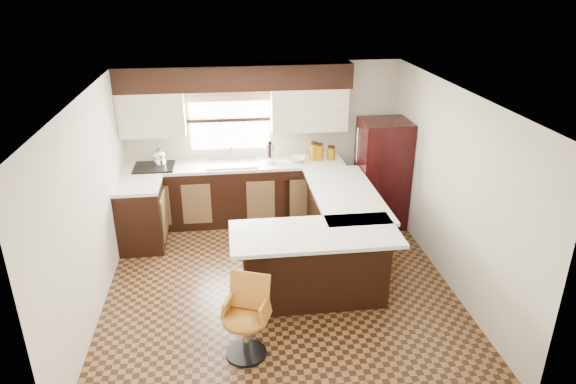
{
  "coord_description": "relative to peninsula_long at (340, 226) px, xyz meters",
  "views": [
    {
      "loc": [
        -0.57,
        -5.42,
        3.6
      ],
      "look_at": [
        0.17,
        0.45,
        1.06
      ],
      "focal_mm": 32.0,
      "sensor_mm": 36.0,
      "label": 1
    }
  ],
  "objects": [
    {
      "name": "counter_pen_long",
      "position": [
        0.05,
        0.0,
        0.47
      ],
      "size": [
        0.84,
        1.95,
        0.04
      ],
      "primitive_type": "cube",
      "color": "silver",
      "rests_on": "peninsula_long"
    },
    {
      "name": "bar_chair",
      "position": [
        -1.37,
        -1.85,
        -0.02
      ],
      "size": [
        0.59,
        0.59,
        0.85
      ],
      "primitive_type": null,
      "rotation": [
        0.0,
        0.0,
        -0.38
      ],
      "color": "#B67223",
      "rests_on": "floor"
    },
    {
      "name": "canister_small",
      "position": [
        0.12,
        1.3,
        0.59
      ],
      "size": [
        0.12,
        0.12,
        0.19
      ],
      "primitive_type": "cylinder",
      "color": "#996508",
      "rests_on": "counter_back"
    },
    {
      "name": "counter_left",
      "position": [
        -2.7,
        0.62,
        0.47
      ],
      "size": [
        0.6,
        0.7,
        0.04
      ],
      "primitive_type": "cube",
      "color": "silver",
      "rests_on": "base_cab_left"
    },
    {
      "name": "cooktop",
      "position": [
        -2.55,
        1.25,
        0.51
      ],
      "size": [
        0.58,
        0.5,
        0.02
      ],
      "primitive_type": "cube",
      "color": "black",
      "rests_on": "counter_back"
    },
    {
      "name": "canister_med",
      "position": [
        -0.07,
        1.3,
        0.61
      ],
      "size": [
        0.12,
        0.12,
        0.23
      ],
      "primitive_type": "cylinder",
      "color": "#996508",
      "rests_on": "counter_back"
    },
    {
      "name": "wall_back",
      "position": [
        -0.9,
        1.58,
        0.75
      ],
      "size": [
        4.4,
        0.0,
        4.4
      ],
      "primitive_type": "plane",
      "rotation": [
        1.57,
        0.0,
        0.0
      ],
      "color": "beige",
      "rests_on": "floor"
    },
    {
      "name": "refrigerator",
      "position": [
        0.83,
        0.93,
        0.37
      ],
      "size": [
        0.7,
        0.67,
        1.63
      ],
      "primitive_type": "cube",
      "color": "black",
      "rests_on": "floor"
    },
    {
      "name": "window_pane",
      "position": [
        -1.4,
        1.56,
        1.1
      ],
      "size": [
        1.2,
        0.02,
        0.9
      ],
      "primitive_type": "cube",
      "color": "white",
      "rests_on": "wall_back"
    },
    {
      "name": "soffit",
      "position": [
        -1.3,
        1.4,
        1.77
      ],
      "size": [
        3.4,
        0.35,
        0.36
      ],
      "primitive_type": "cube",
      "color": "black",
      "rests_on": "wall_back"
    },
    {
      "name": "sink",
      "position": [
        -1.4,
        1.25,
        0.51
      ],
      "size": [
        0.75,
        0.45,
        0.03
      ],
      "primitive_type": "cube",
      "color": "#B2B2B7",
      "rests_on": "counter_back"
    },
    {
      "name": "counter_pen_return",
      "position": [
        -0.55,
        -1.06,
        0.47
      ],
      "size": [
        1.89,
        0.84,
        0.04
      ],
      "primitive_type": "cube",
      "color": "silver",
      "rests_on": "peninsula_return"
    },
    {
      "name": "wall_right",
      "position": [
        1.2,
        -0.62,
        0.75
      ],
      "size": [
        0.0,
        4.4,
        4.4
      ],
      "primitive_type": "plane",
      "rotation": [
        1.57,
        0.0,
        -1.57
      ],
      "color": "beige",
      "rests_on": "floor"
    },
    {
      "name": "valance",
      "position": [
        -1.4,
        1.52,
        1.49
      ],
      "size": [
        1.3,
        0.06,
        0.18
      ],
      "primitive_type": "cube",
      "color": "#D19B93",
      "rests_on": "wall_back"
    },
    {
      "name": "dishwasher",
      "position": [
        -0.35,
        0.99,
        -0.02
      ],
      "size": [
        0.58,
        0.03,
        0.78
      ],
      "primitive_type": "cube",
      "color": "black",
      "rests_on": "floor"
    },
    {
      "name": "floor",
      "position": [
        -0.9,
        -0.62,
        -0.45
      ],
      "size": [
        4.4,
        4.4,
        0.0
      ],
      "primitive_type": "plane",
      "color": "#49301A",
      "rests_on": "ground"
    },
    {
      "name": "base_cab_left",
      "position": [
        -2.7,
        0.62,
        0.0
      ],
      "size": [
        0.6,
        0.7,
        0.9
      ],
      "primitive_type": "cube",
      "color": "black",
      "rests_on": "floor"
    },
    {
      "name": "upper_cab_left",
      "position": [
        -2.52,
        1.4,
        1.27
      ],
      "size": [
        0.94,
        0.35,
        0.64
      ],
      "primitive_type": "cube",
      "color": "beige",
      "rests_on": "wall_back"
    },
    {
      "name": "percolator",
      "position": [
        -0.83,
        1.28,
        0.65
      ],
      "size": [
        0.13,
        0.13,
        0.3
      ],
      "primitive_type": "cylinder",
      "color": "silver",
      "rests_on": "counter_back"
    },
    {
      "name": "mixing_bowl",
      "position": [
        -0.42,
        1.27,
        0.53
      ],
      "size": [
        0.29,
        0.29,
        0.07
      ],
      "primitive_type": "imported",
      "rotation": [
        0.0,
        0.0,
        -0.11
      ],
      "color": "white",
      "rests_on": "counter_back"
    },
    {
      "name": "counter_back",
      "position": [
        -1.35,
        1.28,
        0.47
      ],
      "size": [
        3.3,
        0.6,
        0.04
      ],
      "primitive_type": "cube",
      "color": "silver",
      "rests_on": "base_cab_back"
    },
    {
      "name": "ceiling",
      "position": [
        -0.9,
        -0.62,
        1.95
      ],
      "size": [
        4.4,
        4.4,
        0.0
      ],
      "primitive_type": "plane",
      "rotation": [
        3.14,
        0.0,
        0.0
      ],
      "color": "silver",
      "rests_on": "wall_back"
    },
    {
      "name": "base_cab_back",
      "position": [
        -1.35,
        1.28,
        0.0
      ],
      "size": [
        3.3,
        0.6,
        0.9
      ],
      "primitive_type": "cube",
      "color": "black",
      "rests_on": "floor"
    },
    {
      "name": "wall_left",
      "position": [
        -3.0,
        -0.62,
        0.75
      ],
      "size": [
        0.0,
        4.4,
        4.4
      ],
      "primitive_type": "plane",
      "rotation": [
        1.57,
        0.0,
        1.57
      ],
      "color": "beige",
      "rests_on": "floor"
    },
    {
      "name": "upper_cab_right",
      "position": [
        -0.22,
        1.4,
        1.27
      ],
      "size": [
        1.14,
        0.35,
        0.64
      ],
      "primitive_type": "cube",
      "color": "beige",
      "rests_on": "wall_back"
    },
    {
      "name": "canister_large",
      "position": [
        -0.15,
        1.3,
        0.62
      ],
      "size": [
        0.12,
        0.12,
        0.26
      ],
      "primitive_type": "cylinder",
      "color": "#996508",
      "rests_on": "counter_back"
    },
    {
      "name": "peninsula_long",
      "position": [
        0.0,
        0.0,
        0.0
      ],
      "size": [
        0.6,
        1.95,
        0.9
      ],
      "primitive_type": "cube",
      "color": "black",
      "rests_on": "floor"
    },
    {
      "name": "wall_front",
      "position": [
        -0.9,
        -2.83,
        0.75
      ],
      "size": [
        4.4,
        0.0,
        4.4
      ],
      "primitive_type": "plane",
      "rotation": [
        -1.57,
        0.0,
        0.0
      ],
      "color": "beige",
      "rests_on": "floor"
    },
    {
      "name": "peninsula_return",
      "position": [
        -0.53,
        -0.97,
        0.0
      ],
      "size": [
        1.65,
        0.6,
        0.9
      ],
      "primitive_type": "cube",
      "color": "black",
      "rests_on": "floor"
    },
    {
      "name": "kettle",
      "position": [
        -2.46,
        1.26,
        0.65
      ],
      "size": [
        0.2,
        0.2,
        0.27
      ],
      "primitive_type": null,
      "color": "silver",
      "rests_on": "cooktop"
    }
  ]
}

